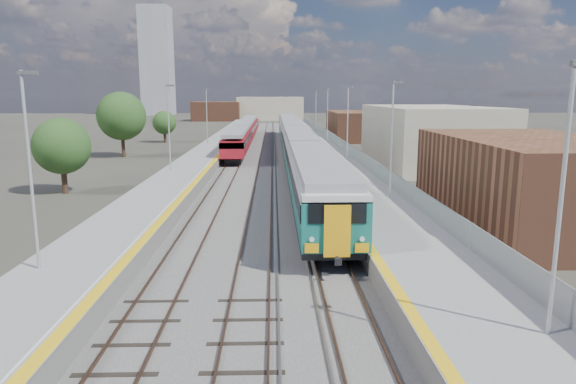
{
  "coord_description": "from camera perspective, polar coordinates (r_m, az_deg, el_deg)",
  "views": [
    {
      "loc": [
        -1.1,
        -11.23,
        7.63
      ],
      "look_at": [
        -0.28,
        17.39,
        2.2
      ],
      "focal_mm": 32.0,
      "sensor_mm": 36.0,
      "label": 1
    }
  ],
  "objects": [
    {
      "name": "ground",
      "position": [
        61.71,
        -0.61,
        3.64
      ],
      "size": [
        320.0,
        320.0,
        0.0
      ],
      "primitive_type": "plane",
      "color": "#47443A",
      "rests_on": "ground"
    },
    {
      "name": "green_train",
      "position": [
        62.34,
        0.76,
        5.86
      ],
      "size": [
        3.0,
        83.46,
        3.3
      ],
      "color": "black",
      "rests_on": "ground"
    },
    {
      "name": "tree_b",
      "position": [
        66.8,
        -18.02,
        8.01
      ],
      "size": [
        5.93,
        5.93,
        8.03
      ],
      "color": "#382619",
      "rests_on": "ground"
    },
    {
      "name": "ballast_bed",
      "position": [
        64.19,
        -2.66,
        3.93
      ],
      "size": [
        10.5,
        155.0,
        0.06
      ],
      "primitive_type": "cube",
      "color": "#565451",
      "rests_on": "ground"
    },
    {
      "name": "buildings",
      "position": [
        150.82,
        -8.3,
        11.8
      ],
      "size": [
        72.0,
        185.5,
        40.0
      ],
      "color": "brown",
      "rests_on": "ground"
    },
    {
      "name": "red_train",
      "position": [
        81.15,
        -4.78,
        6.71
      ],
      "size": [
        2.66,
        53.95,
        3.35
      ],
      "color": "black",
      "rests_on": "ground"
    },
    {
      "name": "platform_left",
      "position": [
        64.6,
        -8.72,
        4.3
      ],
      "size": [
        4.3,
        155.0,
        8.52
      ],
      "color": "slate",
      "rests_on": "ground"
    },
    {
      "name": "tracks",
      "position": [
        65.84,
        -2.12,
        4.17
      ],
      "size": [
        8.96,
        160.0,
        0.17
      ],
      "color": "#4C3323",
      "rests_on": "ground"
    },
    {
      "name": "tree_c",
      "position": [
        85.97,
        -13.58,
        7.49
      ],
      "size": [
        3.76,
        3.76,
        5.1
      ],
      "color": "#382619",
      "rests_on": "ground"
    },
    {
      "name": "platform_right",
      "position": [
        64.43,
        4.06,
        4.39
      ],
      "size": [
        4.7,
        155.0,
        8.52
      ],
      "color": "slate",
      "rests_on": "ground"
    },
    {
      "name": "tree_d",
      "position": [
        78.57,
        14.37,
        7.66
      ],
      "size": [
        4.53,
        4.53,
        6.15
      ],
      "color": "#382619",
      "rests_on": "ground"
    },
    {
      "name": "tree_a",
      "position": [
        43.53,
        -23.85,
        4.67
      ],
      "size": [
        4.37,
        4.37,
        5.92
      ],
      "color": "#382619",
      "rests_on": "ground"
    }
  ]
}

